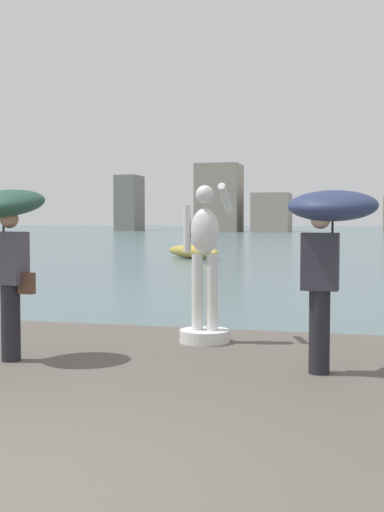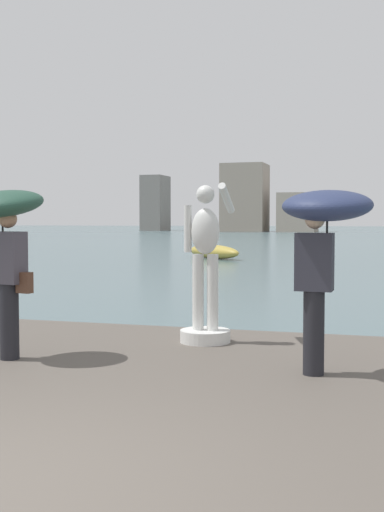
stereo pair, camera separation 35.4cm
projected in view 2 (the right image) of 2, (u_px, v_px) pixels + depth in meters
The scene contains 7 objects.
ground_plane at pixel (348, 252), 42.25m from camera, with size 400.00×400.00×0.00m, color #4C666B.
pier at pixel (80, 439), 5.45m from camera, with size 7.21×9.13×0.40m, color #564F47.
statue_white_figure at pixel (205, 279), 8.68m from camera, with size 0.67×0.90×2.10m.
onlooker_left at pixel (4, 226), 7.63m from camera, with size 1.13×1.15×2.03m.
onlooker_right at pixel (324, 228), 6.80m from camera, with size 0.97×1.00×1.97m.
boat_mid at pixel (213, 252), 34.85m from camera, with size 4.08×4.06×0.73m.
distant_skyline at pixel (333, 205), 118.59m from camera, with size 81.57×13.60×12.21m.
Camera 2 is at (2.42, -3.31, 2.01)m, focal length 46.32 mm.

